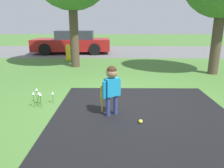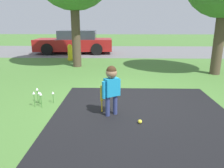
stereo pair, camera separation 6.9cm
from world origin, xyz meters
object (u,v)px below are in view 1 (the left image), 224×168
(child, at_px, (112,84))
(baseball_bat, at_px, (102,95))
(sports_ball, at_px, (141,121))
(parked_car, at_px, (73,42))
(fire_hydrant, at_px, (68,53))

(child, height_order, baseball_bat, child)
(child, xyz_separation_m, sports_ball, (0.55, -0.38, -0.63))
(child, distance_m, baseball_bat, 0.39)
(parked_car, bearing_deg, fire_hydrant, 92.79)
(sports_ball, bearing_deg, child, 145.54)
(baseball_bat, distance_m, parked_car, 9.44)
(sports_ball, relative_size, parked_car, 0.02)
(fire_hydrant, xyz_separation_m, parked_car, (-0.27, 2.70, 0.26))
(child, xyz_separation_m, parked_car, (-2.53, 9.30, -0.02))
(baseball_bat, distance_m, sports_ball, 0.99)
(sports_ball, xyz_separation_m, fire_hydrant, (-2.81, 6.99, 0.36))
(child, distance_m, parked_car, 9.64)
(baseball_bat, bearing_deg, parked_car, 104.22)
(baseball_bat, bearing_deg, child, -37.03)
(baseball_bat, bearing_deg, fire_hydrant, 107.63)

